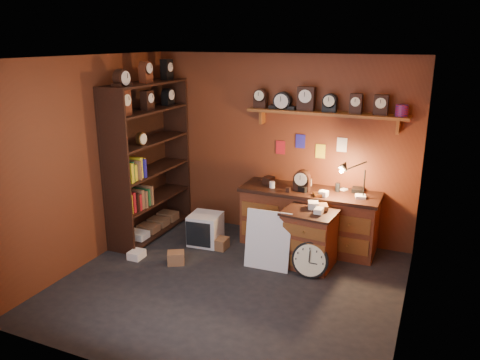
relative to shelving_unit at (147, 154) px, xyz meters
name	(u,v)px	position (x,y,z in m)	size (l,w,h in m)	color
floor	(229,285)	(1.79, -0.98, -1.25)	(4.00, 4.00, 0.00)	black
room_shell	(236,146)	(1.84, -0.87, 0.47)	(4.02, 3.62, 2.71)	brown
shelving_unit	(147,154)	(0.00, 0.00, 0.00)	(0.47, 1.60, 2.58)	black
workbench	(309,215)	(2.36, 0.49, -0.78)	(1.95, 0.66, 1.36)	brown
low_cabinet	(309,236)	(2.53, -0.09, -0.84)	(0.72, 0.62, 0.85)	brown
big_round_clock	(310,260)	(2.64, -0.38, -1.03)	(0.46, 0.16, 0.47)	black
white_panel	(267,267)	(2.06, -0.37, -1.25)	(0.60, 0.03, 0.80)	silver
mini_fridge	(205,229)	(0.96, -0.02, -1.03)	(0.47, 0.49, 0.45)	silver
floor_box_a	(219,243)	(1.22, -0.10, -1.17)	(0.26, 0.22, 0.16)	brown
floor_box_b	(137,255)	(0.32, -0.83, -1.20)	(0.18, 0.22, 0.11)	white
floor_box_c	(176,258)	(0.90, -0.75, -1.17)	(0.22, 0.18, 0.17)	brown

